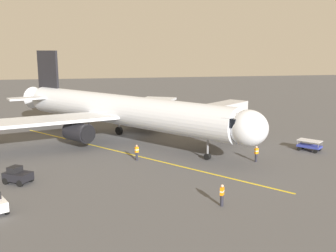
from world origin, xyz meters
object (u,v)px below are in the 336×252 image
at_px(ground_crew_marshaller, 222,195).
at_px(jet_bridge, 216,116).
at_px(ground_crew_wing_walker, 137,152).
at_px(airplane, 118,110).
at_px(tug_rear_apron, 18,175).
at_px(ground_crew_loader, 256,154).
at_px(baggage_cart_starboard_side, 309,145).

bearing_deg(ground_crew_marshaller, jet_bridge, -106.96).
bearing_deg(ground_crew_wing_walker, ground_crew_marshaller, 109.49).
height_order(airplane, ground_crew_marshaller, airplane).
bearing_deg(ground_crew_wing_walker, tug_rear_apron, 23.75).
relative_size(ground_crew_marshaller, ground_crew_wing_walker, 1.00).
height_order(jet_bridge, ground_crew_loader, jet_bridge).
xyz_separation_m(ground_crew_marshaller, ground_crew_loader, (-7.49, -10.38, 0.00)).
relative_size(airplane, baggage_cart_starboard_side, 11.73).
relative_size(baggage_cart_starboard_side, tug_rear_apron, 1.06).
bearing_deg(jet_bridge, ground_crew_loader, 106.90).
height_order(ground_crew_loader, baggage_cart_starboard_side, ground_crew_loader).
bearing_deg(ground_crew_wing_walker, jet_bridge, -158.26).
relative_size(ground_crew_wing_walker, tug_rear_apron, 0.62).
xyz_separation_m(airplane, tug_rear_apron, (10.07, 14.41, -3.30)).
bearing_deg(jet_bridge, tug_rear_apron, 22.80).
xyz_separation_m(jet_bridge, ground_crew_marshaller, (5.33, 17.49, -2.88)).
bearing_deg(ground_crew_marshaller, baggage_cart_starboard_side, -139.33).
bearing_deg(tug_rear_apron, ground_crew_loader, -175.47).
bearing_deg(airplane, jet_bridge, 154.15).
distance_m(airplane, baggage_cart_starboard_side, 23.70).
xyz_separation_m(ground_crew_wing_walker, tug_rear_apron, (11.22, 4.94, -0.18)).
bearing_deg(tug_rear_apron, airplane, -124.95).
distance_m(ground_crew_wing_walker, tug_rear_apron, 12.26).
height_order(airplane, ground_crew_wing_walker, airplane).
bearing_deg(airplane, ground_crew_loader, 136.88).
relative_size(airplane, ground_crew_loader, 19.93).
height_order(ground_crew_marshaller, ground_crew_wing_walker, same).
height_order(airplane, baggage_cart_starboard_side, airplane).
bearing_deg(baggage_cart_starboard_side, ground_crew_marshaller, 40.67).
xyz_separation_m(jet_bridge, ground_crew_loader, (-2.16, 7.10, -2.88)).
bearing_deg(jet_bridge, airplane, -25.85).
height_order(ground_crew_marshaller, ground_crew_loader, same).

